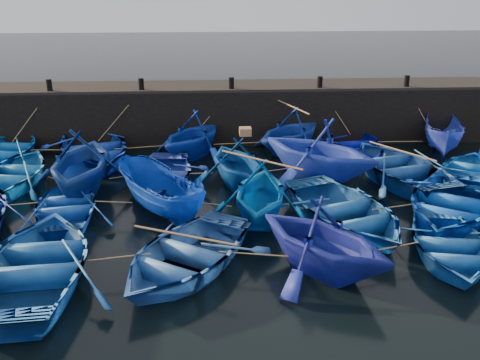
{
  "coord_description": "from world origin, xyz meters",
  "views": [
    {
      "loc": [
        -1.05,
        -14.18,
        7.49
      ],
      "look_at": [
        0.0,
        3.2,
        0.7
      ],
      "focal_mm": 40.0,
      "sensor_mm": 36.0,
      "label": 1
    }
  ],
  "objects": [
    {
      "name": "bollard_3",
      "position": [
        4.0,
        9.6,
        2.87
      ],
      "size": [
        0.24,
        0.24,
        0.5
      ],
      "primitive_type": "cylinder",
      "color": "black",
      "rests_on": "quay_top"
    },
    {
      "name": "quay_top",
      "position": [
        0.0,
        10.5,
        2.56
      ],
      "size": [
        26.0,
        2.5,
        0.12
      ],
      "primitive_type": "cube",
      "color": "black",
      "rests_on": "quay_wall"
    },
    {
      "name": "boat_24",
      "position": [
        5.52,
        -1.43,
        0.45
      ],
      "size": [
        3.84,
        4.81,
        0.89
      ],
      "primitive_type": "imported",
      "rotation": [
        0.0,
        0.0,
        -0.19
      ],
      "color": "#1B59A6",
      "rests_on": "ground"
    },
    {
      "name": "boat_1",
      "position": [
        -5.93,
        7.48,
        0.6
      ],
      "size": [
        5.86,
        6.84,
        1.2
      ],
      "primitive_type": "imported",
      "rotation": [
        0.0,
        0.0,
        0.35
      ],
      "color": "#1034A2",
      "rests_on": "ground"
    },
    {
      "name": "boat_21",
      "position": [
        -5.48,
        -1.95,
        0.57
      ],
      "size": [
        4.39,
        5.84,
        1.15
      ],
      "primitive_type": "imported",
      "rotation": [
        0.0,
        0.0,
        3.22
      ],
      "color": "#185195",
      "rests_on": "ground"
    },
    {
      "name": "boat_10",
      "position": [
        3.11,
        4.78,
        1.26
      ],
      "size": [
        6.31,
        6.25,
        2.52
      ],
      "primitive_type": "imported",
      "rotation": [
        0.0,
        0.0,
        3.99
      ],
      "color": "blue",
      "rests_on": "ground"
    },
    {
      "name": "boat_4",
      "position": [
        5.43,
        7.83,
        0.46
      ],
      "size": [
        3.54,
        4.69,
        0.92
      ],
      "primitive_type": "imported",
      "rotation": [
        0.0,
        0.0,
        0.08
      ],
      "color": "#000883",
      "rests_on": "ground"
    },
    {
      "name": "boat_3",
      "position": [
        2.51,
        8.1,
        1.05
      ],
      "size": [
        5.25,
        5.24,
        2.1
      ],
      "primitive_type": "imported",
      "rotation": [
        0.0,
        0.0,
        -0.8
      ],
      "color": "#1338B2",
      "rests_on": "ground"
    },
    {
      "name": "boat_22",
      "position": [
        -1.76,
        -1.63,
        0.52
      ],
      "size": [
        5.68,
        6.12,
        1.03
      ],
      "primitive_type": "imported",
      "rotation": [
        0.0,
        0.0,
        -0.56
      ],
      "color": "#2F5FAD",
      "rests_on": "ground"
    },
    {
      "name": "boat_9",
      "position": [
        -0.04,
        4.37,
        0.99
      ],
      "size": [
        4.15,
        4.51,
        1.99
      ],
      "primitive_type": "imported",
      "rotation": [
        0.0,
        0.0,
        3.42
      ],
      "color": "navy",
      "rests_on": "ground"
    },
    {
      "name": "bollard_2",
      "position": [
        0.0,
        9.6,
        2.87
      ],
      "size": [
        0.24,
        0.24,
        0.5
      ],
      "primitive_type": "cylinder",
      "color": "black",
      "rests_on": "quay_top"
    },
    {
      "name": "boat_8",
      "position": [
        -2.9,
        4.35,
        0.49
      ],
      "size": [
        3.82,
        5.04,
        0.98
      ],
      "primitive_type": "imported",
      "rotation": [
        0.0,
        0.0,
        -0.09
      ],
      "color": "blue",
      "rests_on": "ground"
    },
    {
      "name": "boat_5",
      "position": [
        9.24,
        7.79,
        0.8
      ],
      "size": [
        2.83,
        4.44,
        1.61
      ],
      "primitive_type": "imported",
      "rotation": [
        0.0,
        0.0,
        -0.33
      ],
      "color": "blue",
      "rests_on": "ground"
    },
    {
      "name": "quay_wall",
      "position": [
        0.0,
        10.5,
        1.25
      ],
      "size": [
        26.0,
        2.5,
        2.5
      ],
      "primitive_type": "cube",
      "color": "black",
      "rests_on": "ground"
    },
    {
      "name": "mooring_ropes",
      "position": [
        -0.08,
        5.19,
        0.89
      ],
      "size": [
        18.95,
        11.53,
        2.1
      ],
      "color": "tan",
      "rests_on": "ground"
    },
    {
      "name": "boat_14",
      "position": [
        -5.71,
        1.98,
        0.43
      ],
      "size": [
        3.63,
        4.59,
        0.86
      ],
      "primitive_type": "imported",
      "rotation": [
        0.0,
        0.0,
        3.31
      ],
      "color": "#164CB6",
      "rests_on": "ground"
    },
    {
      "name": "boat_12",
      "position": [
        8.82,
        4.25,
        0.45
      ],
      "size": [
        4.92,
        5.34,
        0.9
      ],
      "primitive_type": "imported",
      "rotation": [
        0.0,
        0.0,
        2.6
      ],
      "color": "blue",
      "rests_on": "ground"
    },
    {
      "name": "bollard_1",
      "position": [
        -4.0,
        9.6,
        2.87
      ],
      "size": [
        0.24,
        0.24,
        0.5
      ],
      "primitive_type": "cylinder",
      "color": "black",
      "rests_on": "quay_top"
    },
    {
      "name": "boat_7",
      "position": [
        -5.58,
        4.0,
        1.24
      ],
      "size": [
        4.1,
        4.75,
        2.49
      ],
      "primitive_type": "imported",
      "rotation": [
        0.0,
        0.0,
        3.14
      ],
      "color": "navy",
      "rests_on": "ground"
    },
    {
      "name": "bollard_0",
      "position": [
        -8.0,
        9.6,
        2.87
      ],
      "size": [
        0.24,
        0.24,
        0.5
      ],
      "primitive_type": "cylinder",
      "color": "black",
      "rests_on": "quay_top"
    },
    {
      "name": "loose_oars",
      "position": [
        1.87,
        3.1,
        1.62
      ],
      "size": [
        10.23,
        11.81,
        1.12
      ],
      "color": "#99724C",
      "rests_on": "ground"
    },
    {
      "name": "boat_0",
      "position": [
        -9.67,
        7.59,
        0.55
      ],
      "size": [
        4.43,
        5.73,
        1.1
      ],
      "primitive_type": "imported",
      "rotation": [
        0.0,
        0.0,
        3.01
      ],
      "color": "#074B98",
      "rests_on": "ground"
    },
    {
      "name": "ground",
      "position": [
        0.0,
        0.0,
        0.0
      ],
      "size": [
        120.0,
        120.0,
        0.0
      ],
      "primitive_type": "plane",
      "color": "black",
      "rests_on": "ground"
    },
    {
      "name": "boat_11",
      "position": [
        6.21,
        4.62,
        0.58
      ],
      "size": [
        5.25,
        6.38,
        1.15
      ],
      "primitive_type": "imported",
      "rotation": [
        0.0,
        0.0,
        3.4
      ],
      "color": "navy",
      "rests_on": "ground"
    },
    {
      "name": "bollard_4",
      "position": [
        8.0,
        9.6,
        2.87
      ],
      "size": [
        0.24,
        0.24,
        0.5
      ],
      "primitive_type": "cylinder",
      "color": "black",
      "rests_on": "quay_top"
    },
    {
      "name": "boat_17",
      "position": [
        3.12,
        0.78,
        0.56
      ],
      "size": [
        5.41,
        6.34,
        1.11
      ],
      "primitive_type": "imported",
      "rotation": [
        0.0,
        0.0,
        0.34
      ],
      "color": "#1956A0",
      "rests_on": "ground"
    },
    {
      "name": "boat_6",
      "position": [
        -8.45,
        4.8,
        0.51
      ],
      "size": [
        4.27,
        5.44,
        1.03
      ],
      "primitive_type": "imported",
      "rotation": [
        0.0,
        0.0,
        2.99
      ],
      "color": "blue",
      "rests_on": "ground"
    },
    {
      "name": "boat_16",
      "position": [
        0.52,
        1.3,
        1.03
      ],
      "size": [
        3.99,
        4.44,
        2.06
      ],
      "primitive_type": "imported",
      "rotation": [
        0.0,
        0.0,
        -0.17
      ],
      "color": "#025CBC",
      "rests_on": "ground"
    },
    {
      "name": "boat_18",
      "position": [
        6.74,
        1.21,
        0.58
      ],
      "size": [
        6.37,
        6.84,
        1.15
      ],
      "primitive_type": "imported",
      "rotation": [
        0.0,
        0.0,
        -0.57
      ],
      "color": "#0B48BA",
      "rests_on": "ground"
    },
    {
      "name": "wooden_crate",
      "position": [
        0.26,
        4.37,
        2.12
      ],
      "size": [
        0.43,
        0.4,
        0.28
      ],
      "primitive_type": "cube",
      "color": "#996842",
      "rests_on": "boat_9"
    },
    {
      "name": "boat_2",
      "position": [
        -1.76,
        7.88,
        1.02
      ],
      "size": [
        4.94,
        5.09,
        2.05
      ],
      "primitive_type": "imported",
      "rotation": [
        0.0,
        0.0,
        -0.58
      ],
      "color": "#0A2FA3",
      "rests_on": "ground"
    },
    {
      "name": "boat_15",
      "position": [
        -2.68,
        1.79,
        0.82
      ],
      "size": [
        3.81,
        4.37,
        1.64
      ],
      "primitive_type": "imported",
      "rotation": [
        0.0,
        0.0,
        3.78
      ],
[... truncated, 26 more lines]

